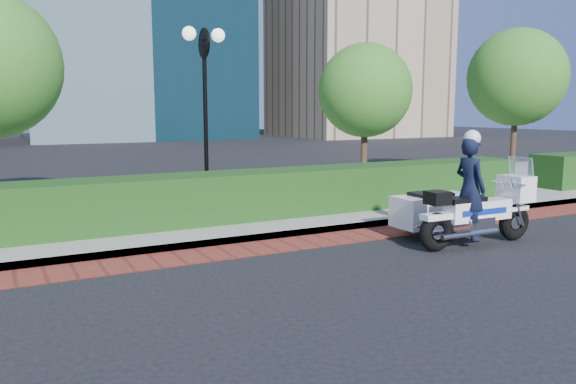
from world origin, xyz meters
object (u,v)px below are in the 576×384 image
lamppost (205,89)px  tree_c (365,91)px  police_motorcycle (458,204)px  tree_d (517,77)px

lamppost → tree_c: (5.50, 1.30, 0.09)m
tree_c → police_motorcycle: tree_c is taller
lamppost → tree_d: (12.00, 1.30, 0.65)m
lamppost → police_motorcycle: 6.33m
tree_d → police_motorcycle: size_ratio=1.97×
lamppost → tree_c: tree_c is taller
tree_d → police_motorcycle: (-8.84, -6.31, -2.88)m
lamppost → tree_c: bearing=13.3°
tree_c → tree_d: tree_d is taller
tree_c → tree_d: 6.52m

